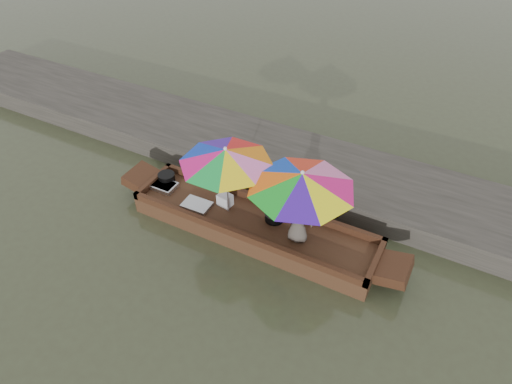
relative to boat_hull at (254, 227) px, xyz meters
The scene contains 11 objects.
water 0.17m from the boat_hull, ahead, with size 80.00×80.00×0.00m, color #3E462D.
dock 2.20m from the boat_hull, 90.00° to the left, with size 22.00×2.20×0.50m, color #2D2B26.
boat_hull is the anchor object (origin of this frame).
cooking_pot 2.28m from the boat_hull, behind, with size 0.36×0.36×0.19m, color black.
tray_crayfish 2.21m from the boat_hull, behind, with size 0.57×0.40×0.09m, color silver.
tray_scallop 1.25m from the boat_hull, behind, with size 0.57×0.40×0.06m, color silver.
charcoal_grill 0.48m from the boat_hull, 29.61° to the left, with size 0.37×0.37×0.17m, color black.
supply_bag 0.80m from the boat_hull, 169.75° to the left, with size 0.28×0.22×0.26m, color silver.
vendor 1.19m from the boat_hull, ahead, with size 0.50×0.33×1.03m, color #504941.
umbrella_bow 1.11m from the boat_hull, behind, with size 1.77×1.77×1.55m, color pink, non-canonical shape.
umbrella_stern 1.34m from the boat_hull, ahead, with size 1.93×1.93×1.55m, color #E51475, non-canonical shape.
Camera 1 is at (3.11, -5.76, 6.53)m, focal length 32.00 mm.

